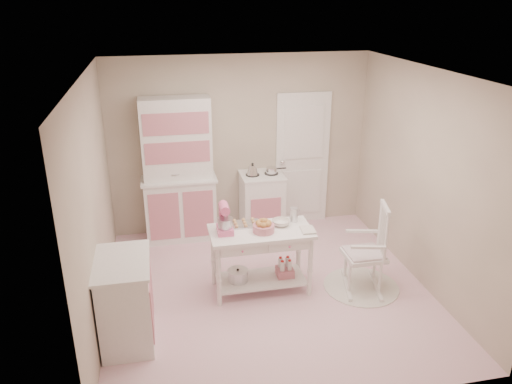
% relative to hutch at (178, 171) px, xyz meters
% --- Properties ---
extents(room_shell, '(3.84, 3.84, 2.62)m').
position_rel_hutch_xyz_m(room_shell, '(0.93, -1.66, 0.61)').
color(room_shell, pink).
rests_on(room_shell, ground).
extents(door, '(0.82, 0.05, 2.04)m').
position_rel_hutch_xyz_m(door, '(1.88, 0.21, -0.02)').
color(door, white).
rests_on(door, ground).
extents(hutch, '(1.06, 0.50, 2.08)m').
position_rel_hutch_xyz_m(hutch, '(0.00, 0.00, 0.00)').
color(hutch, white).
rests_on(hutch, ground).
extents(stove, '(0.62, 0.57, 0.92)m').
position_rel_hutch_xyz_m(stove, '(1.20, -0.05, -0.58)').
color(stove, white).
rests_on(stove, ground).
extents(base_cabinet, '(0.54, 0.84, 0.92)m').
position_rel_hutch_xyz_m(base_cabinet, '(-0.70, -2.25, -0.58)').
color(base_cabinet, white).
rests_on(base_cabinet, ground).
extents(lace_rug, '(0.92, 0.92, 0.01)m').
position_rel_hutch_xyz_m(lace_rug, '(2.07, -1.82, -1.03)').
color(lace_rug, white).
rests_on(lace_rug, ground).
extents(rocking_chair, '(0.63, 0.81, 1.10)m').
position_rel_hutch_xyz_m(rocking_chair, '(2.07, -1.82, -0.49)').
color(rocking_chair, white).
rests_on(rocking_chair, ground).
extents(work_table, '(1.20, 0.60, 0.80)m').
position_rel_hutch_xyz_m(work_table, '(0.85, -1.62, -0.64)').
color(work_table, white).
rests_on(work_table, ground).
extents(stand_mixer, '(0.20, 0.28, 0.34)m').
position_rel_hutch_xyz_m(stand_mixer, '(0.43, -1.60, -0.07)').
color(stand_mixer, pink).
rests_on(stand_mixer, work_table).
extents(cookie_tray, '(0.34, 0.24, 0.02)m').
position_rel_hutch_xyz_m(cookie_tray, '(0.70, -1.44, -0.23)').
color(cookie_tray, silver).
rests_on(cookie_tray, work_table).
extents(bread_basket, '(0.25, 0.25, 0.09)m').
position_rel_hutch_xyz_m(bread_basket, '(0.87, -1.67, -0.19)').
color(bread_basket, '#CB7484').
rests_on(bread_basket, work_table).
extents(mixing_bowl, '(0.21, 0.21, 0.07)m').
position_rel_hutch_xyz_m(mixing_bowl, '(1.11, -1.54, -0.21)').
color(mixing_bowl, silver).
rests_on(mixing_bowl, work_table).
extents(metal_pitcher, '(0.10, 0.10, 0.17)m').
position_rel_hutch_xyz_m(metal_pitcher, '(1.29, -1.46, -0.16)').
color(metal_pitcher, silver).
rests_on(metal_pitcher, work_table).
extents(recipe_book, '(0.17, 0.22, 0.02)m').
position_rel_hutch_xyz_m(recipe_book, '(1.30, -1.74, -0.23)').
color(recipe_book, silver).
rests_on(recipe_book, work_table).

